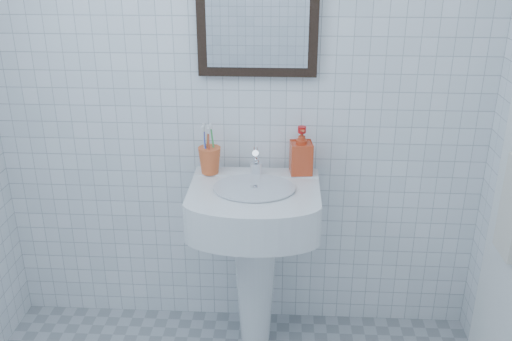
{
  "coord_description": "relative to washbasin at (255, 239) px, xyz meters",
  "views": [
    {
      "loc": [
        0.21,
        -1.2,
        1.81
      ],
      "look_at": [
        0.09,
        0.86,
        0.94
      ],
      "focal_mm": 40.0,
      "sensor_mm": 36.0,
      "label": 1
    }
  ],
  "objects": [
    {
      "name": "faucet",
      "position": [
        0.0,
        0.1,
        0.32
      ],
      "size": [
        0.05,
        0.11,
        0.13
      ],
      "color": "white",
      "rests_on": "washbasin"
    },
    {
      "name": "hand_towel",
      "position": [
        0.96,
        -0.27,
        0.31
      ],
      "size": [
        0.03,
        0.16,
        0.38
      ],
      "primitive_type": "cube",
      "color": "silver",
      "rests_on": "towel_ring"
    },
    {
      "name": "toothbrush_cup",
      "position": [
        -0.2,
        0.1,
        0.33
      ],
      "size": [
        0.13,
        0.13,
        0.12
      ],
      "primitive_type": null,
      "rotation": [
        0.0,
        0.0,
        0.42
      ],
      "color": "#E95D2D",
      "rests_on": "washbasin"
    },
    {
      "name": "soap_dispenser",
      "position": [
        0.19,
        0.12,
        0.37
      ],
      "size": [
        0.1,
        0.11,
        0.21
      ],
      "primitive_type": "imported",
      "rotation": [
        0.0,
        0.0,
        0.11
      ],
      "color": "red",
      "rests_on": "washbasin"
    },
    {
      "name": "wall_back",
      "position": [
        -0.08,
        0.21,
        0.69
      ],
      "size": [
        2.2,
        0.02,
        2.5
      ],
      "primitive_type": "cube",
      "color": "white",
      "rests_on": "ground"
    },
    {
      "name": "wall_mirror",
      "position": [
        0.0,
        0.2,
        0.99
      ],
      "size": [
        0.5,
        0.04,
        0.62
      ],
      "color": "black",
      "rests_on": "wall_back"
    },
    {
      "name": "washbasin",
      "position": [
        0.0,
        0.0,
        0.0
      ],
      "size": [
        0.54,
        0.4,
        0.84
      ],
      "color": "white",
      "rests_on": "ground"
    }
  ]
}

